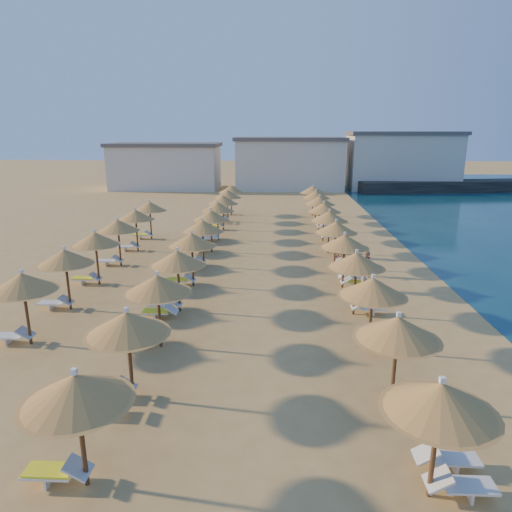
{
  "coord_description": "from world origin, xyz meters",
  "views": [
    {
      "loc": [
        0.49,
        -21.13,
        8.24
      ],
      "look_at": [
        -0.62,
        4.0,
        1.3
      ],
      "focal_mm": 32.0,
      "sensor_mm": 36.0,
      "label": 1
    }
  ],
  "objects_px": {
    "beachgoer_a": "(364,276)",
    "beachgoer_c": "(340,244)",
    "jetty": "(464,186)",
    "beachgoer_b": "(366,264)",
    "parasol_row_west": "(203,227)",
    "parasol_row_east": "(336,228)"
  },
  "relations": [
    {
      "from": "jetty",
      "to": "beachgoer_c",
      "type": "height_order",
      "value": "beachgoer_c"
    },
    {
      "from": "beachgoer_a",
      "to": "beachgoer_c",
      "type": "xyz_separation_m",
      "value": [
        -0.41,
        6.57,
        0.15
      ]
    },
    {
      "from": "jetty",
      "to": "beachgoer_c",
      "type": "xyz_separation_m",
      "value": [
        -21.98,
        -35.56,
        0.21
      ]
    },
    {
      "from": "jetty",
      "to": "beachgoer_a",
      "type": "xyz_separation_m",
      "value": [
        -21.58,
        -42.13,
        0.07
      ]
    },
    {
      "from": "jetty",
      "to": "beachgoer_a",
      "type": "height_order",
      "value": "beachgoer_a"
    },
    {
      "from": "jetty",
      "to": "beachgoer_b",
      "type": "relative_size",
      "value": 19.57
    },
    {
      "from": "jetty",
      "to": "parasol_row_west",
      "type": "relative_size",
      "value": 0.77
    },
    {
      "from": "jetty",
      "to": "beachgoer_b",
      "type": "distance_m",
      "value": 44.86
    },
    {
      "from": "jetty",
      "to": "parasol_row_west",
      "type": "xyz_separation_m",
      "value": [
        -30.73,
        -38.07,
        1.8
      ]
    },
    {
      "from": "parasol_row_east",
      "to": "beachgoer_c",
      "type": "distance_m",
      "value": 3.03
    },
    {
      "from": "jetty",
      "to": "parasol_row_west",
      "type": "bearing_deg",
      "value": -137.81
    },
    {
      "from": "beachgoer_c",
      "to": "beachgoer_a",
      "type": "bearing_deg",
      "value": -29.68
    },
    {
      "from": "beachgoer_a",
      "to": "beachgoer_c",
      "type": "height_order",
      "value": "beachgoer_c"
    },
    {
      "from": "jetty",
      "to": "beachgoer_b",
      "type": "height_order",
      "value": "beachgoer_b"
    },
    {
      "from": "parasol_row_east",
      "to": "jetty",
      "type": "bearing_deg",
      "value": 59.3
    },
    {
      "from": "beachgoer_a",
      "to": "beachgoer_c",
      "type": "distance_m",
      "value": 6.58
    },
    {
      "from": "parasol_row_east",
      "to": "parasol_row_west",
      "type": "xyz_separation_m",
      "value": [
        -8.12,
        0.0,
        0.0
      ]
    },
    {
      "from": "parasol_row_east",
      "to": "beachgoer_c",
      "type": "height_order",
      "value": "parasol_row_east"
    },
    {
      "from": "parasol_row_west",
      "to": "beachgoer_a",
      "type": "height_order",
      "value": "parasol_row_west"
    },
    {
      "from": "parasol_row_east",
      "to": "parasol_row_west",
      "type": "bearing_deg",
      "value": 180.0
    },
    {
      "from": "jetty",
      "to": "beachgoer_a",
      "type": "distance_m",
      "value": 47.33
    },
    {
      "from": "jetty",
      "to": "beachgoer_b",
      "type": "xyz_separation_m",
      "value": [
        -20.97,
        -39.66,
        0.02
      ]
    }
  ]
}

